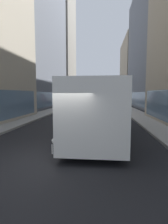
% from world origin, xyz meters
% --- Properties ---
extents(ground_plane, '(120.00, 120.00, 0.00)m').
position_xyz_m(ground_plane, '(0.00, 35.00, 0.00)').
color(ground_plane, black).
extents(sidewalk_left, '(2.40, 110.00, 0.15)m').
position_xyz_m(sidewalk_left, '(-5.70, 35.00, 0.07)').
color(sidewalk_left, gray).
rests_on(sidewalk_left, ground).
extents(sidewalk_right, '(2.40, 110.00, 0.15)m').
position_xyz_m(sidewalk_right, '(5.70, 35.00, 0.07)').
color(sidewalk_right, '#9E9991').
rests_on(sidewalk_right, ground).
extents(building_left_mid, '(9.08, 22.55, 33.49)m').
position_xyz_m(building_left_mid, '(-11.90, 26.18, 16.74)').
color(building_left_mid, slate).
rests_on(building_left_mid, ground).
extents(building_left_far, '(9.32, 14.28, 38.26)m').
position_xyz_m(building_left_far, '(-11.90, 46.49, 19.12)').
color(building_left_far, gray).
rests_on(building_left_far, ground).
extents(building_right_mid, '(8.44, 22.63, 22.13)m').
position_xyz_m(building_right_mid, '(11.90, 26.83, 11.05)').
color(building_right_mid, slate).
rests_on(building_right_mid, ground).
extents(building_right_far, '(8.68, 18.29, 18.04)m').
position_xyz_m(building_right_far, '(11.90, 47.81, 9.01)').
color(building_right_far, '#A0937F').
rests_on(building_right_far, ground).
extents(transit_bus, '(2.78, 11.53, 3.05)m').
position_xyz_m(transit_bus, '(1.20, 5.14, 1.78)').
color(transit_bus, silver).
rests_on(transit_bus, ground).
extents(car_black_suv, '(1.87, 4.49, 1.62)m').
position_xyz_m(car_black_suv, '(-1.20, 23.77, 0.82)').
color(car_black_suv, black).
rests_on(car_black_suv, ground).
extents(car_white_van, '(1.89, 3.91, 1.62)m').
position_xyz_m(car_white_van, '(2.80, 36.52, 0.82)').
color(car_white_van, silver).
rests_on(car_white_van, ground).
extents(car_silver_sedan, '(1.81, 4.63, 1.62)m').
position_xyz_m(car_silver_sedan, '(2.80, 31.12, 0.82)').
color(car_silver_sedan, '#B7BABF').
rests_on(car_silver_sedan, ground).
extents(car_red_coupe, '(1.77, 4.38, 1.62)m').
position_xyz_m(car_red_coupe, '(1.20, 43.57, 0.82)').
color(car_red_coupe, red).
rests_on(car_red_coupe, ground).
extents(box_truck, '(2.30, 7.50, 3.05)m').
position_xyz_m(box_truck, '(-1.20, 31.34, 1.67)').
color(box_truck, '#A51919').
rests_on(box_truck, ground).
extents(dalmatian_dog, '(0.22, 0.96, 0.72)m').
position_xyz_m(dalmatian_dog, '(-0.41, 0.91, 0.51)').
color(dalmatian_dog, white).
rests_on(dalmatian_dog, ground).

